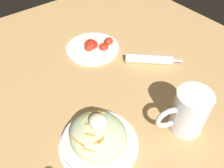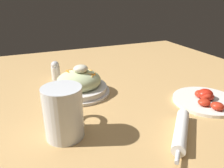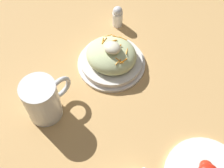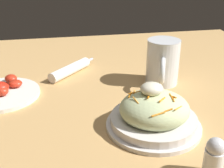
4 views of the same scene
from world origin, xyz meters
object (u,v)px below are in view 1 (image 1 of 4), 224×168
napkin_roll (149,59)px  salad_plate (98,138)px  beer_mug (188,113)px  tomato_plate (93,47)px

napkin_roll → salad_plate: bearing=115.4°
salad_plate → beer_mug: 0.25m
napkin_roll → tomato_plate: tomato_plate is taller
napkin_roll → tomato_plate: (0.19, 0.12, -0.00)m
salad_plate → tomato_plate: bearing=-32.7°
beer_mug → tomato_plate: beer_mug is taller
beer_mug → napkin_roll: (0.26, -0.12, -0.04)m
beer_mug → napkin_roll: bearing=-24.1°
salad_plate → tomato_plate: salad_plate is taller
beer_mug → salad_plate: bearing=66.5°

